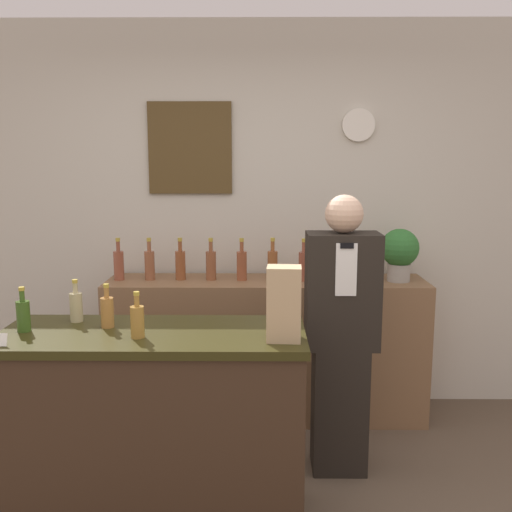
# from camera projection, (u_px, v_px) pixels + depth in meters

# --- Properties ---
(back_wall) EXTENTS (5.20, 0.09, 2.70)m
(back_wall) POSITION_uv_depth(u_px,v_px,m) (247.00, 217.00, 4.06)
(back_wall) COLOR beige
(back_wall) RESTS_ON ground_plane
(back_shelf) EXTENTS (2.15, 0.47, 0.96)m
(back_shelf) POSITION_uv_depth(u_px,v_px,m) (266.00, 348.00, 3.91)
(back_shelf) COLOR brown
(back_shelf) RESTS_ON ground_plane
(display_counter) EXTENTS (1.42, 0.56, 0.98)m
(display_counter) POSITION_uv_depth(u_px,v_px,m) (155.00, 430.00, 2.71)
(display_counter) COLOR #382619
(display_counter) RESTS_ON ground_plane
(shopkeeper) EXTENTS (0.40, 0.25, 1.58)m
(shopkeeper) POSITION_uv_depth(u_px,v_px,m) (341.00, 337.00, 3.17)
(shopkeeper) COLOR black
(shopkeeper) RESTS_ON ground_plane
(potted_plant) EXTENTS (0.25, 0.25, 0.35)m
(potted_plant) POSITION_uv_depth(u_px,v_px,m) (400.00, 251.00, 3.77)
(potted_plant) COLOR #9E998E
(potted_plant) RESTS_ON back_shelf
(paper_bag) EXTENTS (0.15, 0.13, 0.33)m
(paper_bag) POSITION_uv_depth(u_px,v_px,m) (284.00, 304.00, 2.48)
(paper_bag) COLOR tan
(paper_bag) RESTS_ON display_counter
(tape_dispenser) EXTENTS (0.09, 0.06, 0.07)m
(tape_dispenser) POSITION_uv_depth(u_px,v_px,m) (289.00, 336.00, 2.49)
(tape_dispenser) COLOR #1E4799
(tape_dispenser) RESTS_ON display_counter
(counter_bottle_0) EXTENTS (0.06, 0.06, 0.21)m
(counter_bottle_0) POSITION_uv_depth(u_px,v_px,m) (23.00, 315.00, 2.62)
(counter_bottle_0) COLOR #35551D
(counter_bottle_0) RESTS_ON display_counter
(counter_bottle_1) EXTENTS (0.06, 0.06, 0.21)m
(counter_bottle_1) POSITION_uv_depth(u_px,v_px,m) (76.00, 306.00, 2.78)
(counter_bottle_1) COLOR tan
(counter_bottle_1) RESTS_ON display_counter
(counter_bottle_2) EXTENTS (0.06, 0.06, 0.21)m
(counter_bottle_2) POSITION_uv_depth(u_px,v_px,m) (107.00, 311.00, 2.68)
(counter_bottle_2) COLOR #A57035
(counter_bottle_2) RESTS_ON display_counter
(counter_bottle_3) EXTENTS (0.06, 0.06, 0.21)m
(counter_bottle_3) POSITION_uv_depth(u_px,v_px,m) (137.00, 320.00, 2.53)
(counter_bottle_3) COLOR olive
(counter_bottle_3) RESTS_ON display_counter
(shelf_bottle_0) EXTENTS (0.07, 0.07, 0.29)m
(shelf_bottle_0) POSITION_uv_depth(u_px,v_px,m) (119.00, 264.00, 3.83)
(shelf_bottle_0) COLOR brown
(shelf_bottle_0) RESTS_ON back_shelf
(shelf_bottle_1) EXTENTS (0.07, 0.07, 0.29)m
(shelf_bottle_1) POSITION_uv_depth(u_px,v_px,m) (150.00, 264.00, 3.83)
(shelf_bottle_1) COLOR brown
(shelf_bottle_1) RESTS_ON back_shelf
(shelf_bottle_2) EXTENTS (0.07, 0.07, 0.29)m
(shelf_bottle_2) POSITION_uv_depth(u_px,v_px,m) (180.00, 264.00, 3.84)
(shelf_bottle_2) COLOR brown
(shelf_bottle_2) RESTS_ON back_shelf
(shelf_bottle_3) EXTENTS (0.07, 0.07, 0.29)m
(shelf_bottle_3) POSITION_uv_depth(u_px,v_px,m) (211.00, 264.00, 3.83)
(shelf_bottle_3) COLOR brown
(shelf_bottle_3) RESTS_ON back_shelf
(shelf_bottle_4) EXTENTS (0.07, 0.07, 0.29)m
(shelf_bottle_4) POSITION_uv_depth(u_px,v_px,m) (242.00, 264.00, 3.82)
(shelf_bottle_4) COLOR brown
(shelf_bottle_4) RESTS_ON back_shelf
(shelf_bottle_5) EXTENTS (0.07, 0.07, 0.29)m
(shelf_bottle_5) POSITION_uv_depth(u_px,v_px,m) (273.00, 264.00, 3.83)
(shelf_bottle_5) COLOR brown
(shelf_bottle_5) RESTS_ON back_shelf
(shelf_bottle_6) EXTENTS (0.07, 0.07, 0.29)m
(shelf_bottle_6) POSITION_uv_depth(u_px,v_px,m) (304.00, 265.00, 3.80)
(shelf_bottle_6) COLOR brown
(shelf_bottle_6) RESTS_ON back_shelf
(shelf_bottle_7) EXTENTS (0.07, 0.07, 0.29)m
(shelf_bottle_7) POSITION_uv_depth(u_px,v_px,m) (334.00, 264.00, 3.82)
(shelf_bottle_7) COLOR brown
(shelf_bottle_7) RESTS_ON back_shelf
(shelf_bottle_8) EXTENTS (0.07, 0.07, 0.29)m
(shelf_bottle_8) POSITION_uv_depth(u_px,v_px,m) (365.00, 265.00, 3.81)
(shelf_bottle_8) COLOR brown
(shelf_bottle_8) RESTS_ON back_shelf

